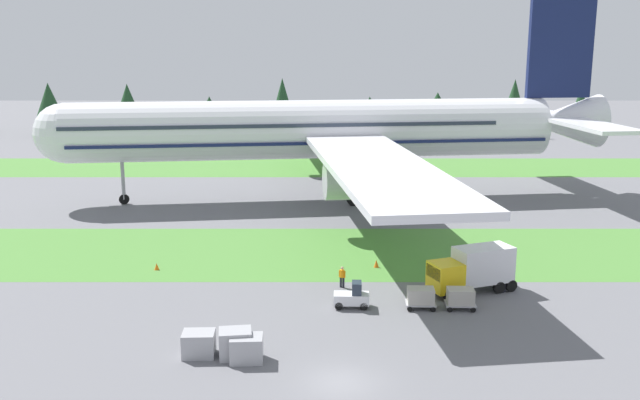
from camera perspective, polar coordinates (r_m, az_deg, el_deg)
The scene contains 16 objects.
ground_plane at distance 42.20m, azimuth 1.42°, elevation -14.46°, with size 400.00×400.00×0.00m, color slate.
grass_strip_near at distance 66.31m, azimuth 0.79°, elevation -4.21°, with size 320.00×16.93×0.01m, color #4C8438.
grass_strip_far at distance 111.00m, azimuth 0.37°, elevation 2.66°, with size 320.00×16.93×0.01m, color #4C8438.
airliner at distance 87.30m, azimuth 0.51°, elevation 5.74°, with size 69.69×86.03×24.39m.
baggage_tug at distance 52.76m, azimuth 2.40°, elevation -7.79°, with size 2.65×1.40×1.97m.
cargo_dolly_lead at distance 53.01m, azimuth 7.89°, elevation -7.68°, with size 2.26×1.58×1.55m.
cargo_dolly_second at distance 53.39m, azimuth 11.01°, elevation -7.65°, with size 2.26×1.58×1.55m.
catering_truck at distance 56.70m, azimuth 11.97°, elevation -5.38°, with size 7.32×4.65×3.58m.
ground_crew_marshaller at distance 56.78m, azimuth 1.57°, elevation -6.14°, with size 0.52×0.36×1.74m.
ground_crew_loader at distance 57.53m, azimuth 14.39°, elevation -6.30°, with size 0.42×0.43×1.74m.
uld_container_0 at distance 44.62m, azimuth -6.15°, elevation -11.82°, with size 2.00×1.60×1.60m, color #A3A3A8.
uld_container_1 at distance 45.72m, azimuth -9.94°, elevation -11.35°, with size 2.00×1.60×1.55m, color #A3A3A8.
uld_container_2 at distance 45.14m, azimuth -7.04°, elevation -11.41°, with size 2.00×1.60×1.79m, color #A3A3A8.
taxiway_marker_0 at distance 62.84m, azimuth -13.23°, elevation -5.24°, with size 0.44×0.44×0.58m, color orange.
taxiway_marker_1 at distance 62.07m, azimuth 4.33°, elevation -5.11°, with size 0.44×0.44×0.67m, color orange.
distant_tree_line at distance 149.98m, azimuth 1.06°, elevation 7.83°, with size 181.70×10.21×11.87m.
Camera 1 is at (-1.17, -37.55, 19.21)m, focal length 39.78 mm.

